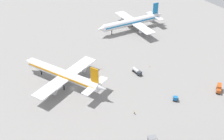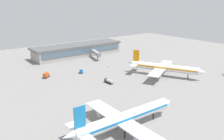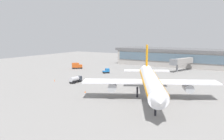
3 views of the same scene
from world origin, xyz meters
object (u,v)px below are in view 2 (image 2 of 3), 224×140
airplane_taxiing (163,68)px  fuel_truck (109,81)px  safety_cone_mid_apron (97,87)px  catering_truck (46,75)px  ground_crew_worker (108,67)px  safety_cone_near_gate (141,84)px  airplane_at_gate (124,118)px  baggage_tug (81,71)px

airplane_taxiing → fuel_truck: 37.97m
airplane_taxiing → safety_cone_mid_apron: (45.95, -8.19, -5.32)m
catering_truck → safety_cone_mid_apron: size_ratio=9.09×
ground_crew_worker → safety_cone_near_gate: 38.89m
ground_crew_worker → fuel_truck: bearing=-50.6°
airplane_at_gate → catering_truck: (-1.50, -78.40, -3.88)m
catering_truck → baggage_tug: bearing=-53.8°
fuel_truck → airplane_taxiing: bearing=-108.1°
baggage_tug → airplane_taxiing: bearing=-90.1°
airplane_taxiing → baggage_tug: 54.43m
airplane_taxiing → safety_cone_mid_apron: size_ratio=77.98×
safety_cone_near_gate → fuel_truck: bearing=-41.6°
airplane_at_gate → baggage_tug: 77.43m
fuel_truck → safety_cone_near_gate: 18.93m
airplane_at_gate → safety_cone_near_gate: airplane_at_gate is taller
airplane_taxiing → safety_cone_mid_apron: 46.98m
catering_truck → ground_crew_worker: 44.60m
catering_truck → fuel_truck: size_ratio=0.85×
catering_truck → safety_cone_near_gate: size_ratio=9.09×
fuel_truck → safety_cone_mid_apron: (9.58, 1.86, -1.09)m
safety_cone_near_gate → safety_cone_mid_apron: size_ratio=1.00×
safety_cone_near_gate → baggage_tug: bearing=-67.0°
baggage_tug → safety_cone_mid_apron: (6.75, 29.31, -0.86)m
baggage_tug → safety_cone_near_gate: 43.44m
catering_truck → safety_cone_mid_apron: bearing=-106.8°
baggage_tug → catering_truck: bearing=121.3°
airplane_at_gate → fuel_truck: 53.45m
airplane_at_gate → catering_truck: 78.51m
baggage_tug → airplane_at_gate: bearing=-154.5°
airplane_taxiing → ground_crew_worker: bearing=178.2°
airplane_taxiing → safety_cone_near_gate: size_ratio=77.98×
airplane_taxiing → safety_cone_mid_apron: airplane_taxiing is taller
ground_crew_worker → safety_cone_near_gate: size_ratio=2.78×
safety_cone_near_gate → ground_crew_worker: bearing=-96.9°
catering_truck → ground_crew_worker: bearing=-49.6°
safety_cone_near_gate → airplane_taxiing: bearing=-173.6°
ground_crew_worker → safety_cone_near_gate: (4.67, 38.60, -0.55)m
airplane_taxiing → ground_crew_worker: 40.44m
fuel_truck → ground_crew_worker: bearing=-38.5°
fuel_truck → ground_crew_worker: size_ratio=3.82×
catering_truck → baggage_tug: 23.04m
fuel_truck → safety_cone_near_gate: fuel_truck is taller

